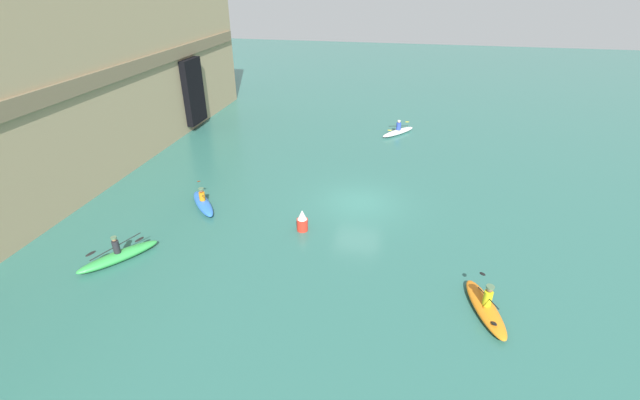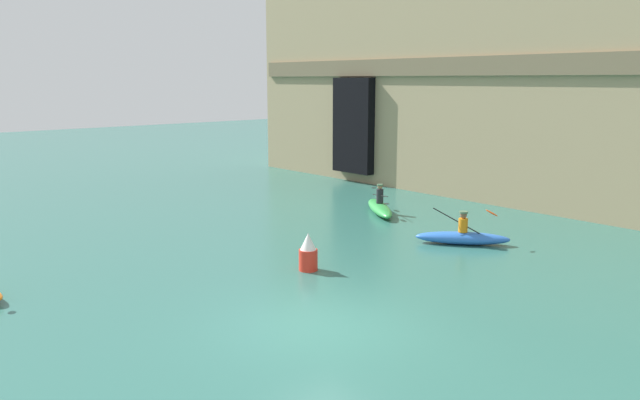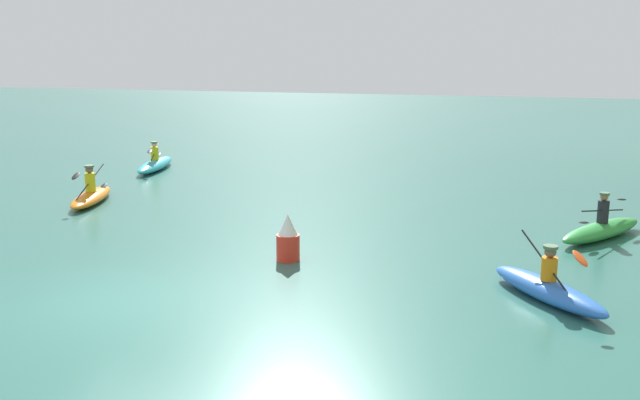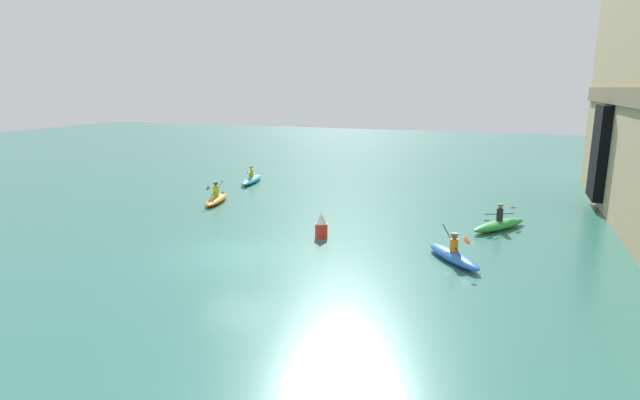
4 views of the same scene
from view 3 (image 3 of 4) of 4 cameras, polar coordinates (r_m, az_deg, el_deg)
ground_plane at (r=14.62m, az=-15.64°, el=-7.63°), size 120.00×120.00×0.00m
kayak_orange at (r=23.53m, az=-17.84°, el=0.33°), size 3.26×1.59×1.20m
kayak_green at (r=19.68m, az=21.60°, el=-2.17°), size 3.22×2.56×1.20m
kayak_cyan at (r=29.08m, az=-13.05°, el=2.81°), size 3.66×1.39×1.14m
kayak_blue at (r=14.60m, az=17.76°, el=-6.75°), size 2.80×2.48×1.23m
marker_buoy at (r=16.40m, az=-2.58°, el=-3.15°), size 0.54×0.54×1.09m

